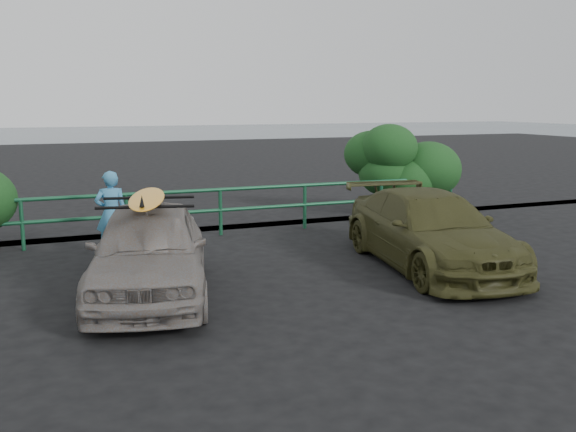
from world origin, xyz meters
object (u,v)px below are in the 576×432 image
object	(u,v)px
sedan	(149,250)
olive_vehicle	(430,230)
man	(111,214)
surfboard	(147,198)
guardrail	(175,214)

from	to	relation	value
sedan	olive_vehicle	size ratio (longest dim) A/B	0.91
man	olive_vehicle	bearing A→B (deg)	157.08
sedan	man	xyz separation A→B (m)	(-0.21, 2.83, 0.11)
man	sedan	bearing A→B (deg)	101.22
olive_vehicle	surfboard	xyz separation A→B (m)	(-4.86, 0.09, 0.82)
sedan	olive_vehicle	distance (m)	4.86
guardrail	sedan	size ratio (longest dim) A/B	3.41
sedan	surfboard	bearing A→B (deg)	0.00
guardrail	surfboard	xyz separation A→B (m)	(-1.22, -3.95, 0.96)
guardrail	surfboard	distance (m)	4.25
guardrail	man	xyz separation A→B (m)	(-1.43, -1.12, 0.29)
sedan	olive_vehicle	xyz separation A→B (m)	(4.86, -0.09, -0.04)
olive_vehicle	sedan	bearing A→B (deg)	-173.28
sedan	man	distance (m)	2.84
sedan	olive_vehicle	bearing A→B (deg)	12.29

